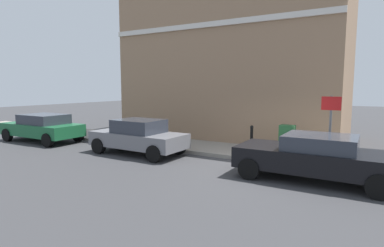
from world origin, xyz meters
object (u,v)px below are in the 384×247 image
object	(u,v)px
car_black	(315,157)
utility_cabinet	(287,141)
car_green	(43,127)
street_sign	(330,120)
bollard_near_cabinet	(252,137)
car_grey	(138,136)

from	to	relation	value
car_black	utility_cabinet	world-z (taller)	car_black
car_black	utility_cabinet	bearing A→B (deg)	-59.77
car_green	street_sign	world-z (taller)	street_sign
utility_cabinet	bollard_near_cabinet	distance (m)	1.44
street_sign	car_grey	bearing A→B (deg)	100.43
car_black	street_sign	size ratio (longest dim) A/B	1.92
utility_cabinet	bollard_near_cabinet	xyz separation A→B (m)	(0.10, 1.43, 0.02)
car_grey	bollard_near_cabinet	size ratio (longest dim) A/B	3.89
street_sign	car_green	bearing A→B (deg)	96.21
car_green	car_grey	bearing A→B (deg)	-179.74
car_grey	utility_cabinet	xyz separation A→B (m)	(2.17, -5.42, -0.05)
car_grey	car_black	bearing A→B (deg)	179.74
car_grey	car_green	distance (m)	6.06
car_grey	bollard_near_cabinet	bearing A→B (deg)	-149.03
car_black	car_grey	xyz separation A→B (m)	(0.18, 6.79, 0.02)
bollard_near_cabinet	car_green	bearing A→B (deg)	103.46
car_black	car_grey	size ratio (longest dim) A/B	1.09
car_grey	street_sign	world-z (taller)	street_sign
bollard_near_cabinet	utility_cabinet	bearing A→B (deg)	-93.99
street_sign	utility_cabinet	bearing A→B (deg)	60.64
car_green	bollard_near_cabinet	bearing A→B (deg)	-167.53
bollard_near_cabinet	street_sign	size ratio (longest dim) A/B	0.45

